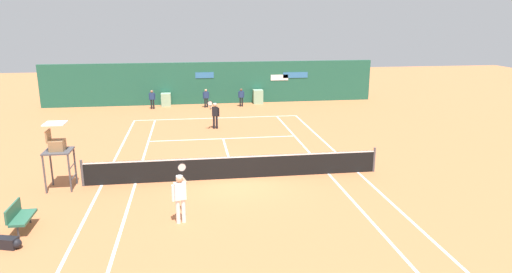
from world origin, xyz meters
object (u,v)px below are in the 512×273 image
Objects in this scene: player_bench at (19,215)px; player_on_baseline at (215,113)px; tennis_ball_by_sideline at (273,160)px; player_near_side at (180,194)px; ball_kid_centre_post at (152,98)px; ball_kid_right_post at (206,97)px; ball_kid_left_post at (241,96)px; equipment_bag at (6,243)px; tennis_ball_mid_court at (323,159)px; umpire_chair at (57,147)px.

player_bench is 0.69× the size of player_on_baseline.
player_on_baseline is at bearing 109.04° from tennis_ball_by_sideline.
player_near_side is 19.47m from ball_kid_centre_post.
ball_kid_right_post is 2.59m from ball_kid_left_post.
player_on_baseline reaches higher than equipment_bag.
tennis_ball_by_sideline is at bearing 94.93° from ball_kid_right_post.
ball_kid_right_post is at bearing 109.89° from tennis_ball_mid_court.
tennis_ball_mid_court is (4.90, -13.54, -0.75)m from ball_kid_right_post.
umpire_chair is 1.42× the size of player_near_side.
ball_kid_centre_post is (2.67, 19.19, 0.28)m from player_bench.
player_on_baseline is 7.87m from ball_kid_centre_post.
ball_kid_right_post reaches higher than tennis_ball_by_sideline.
ball_kid_right_post is (3.86, 0.00, -0.00)m from ball_kid_centre_post.
equipment_bag is 22.29m from ball_kid_left_post.
tennis_ball_mid_court is (11.42, 5.66, -0.47)m from player_bench.
equipment_bag is (-0.33, -4.71, -1.51)m from umpire_chair.
ball_kid_right_post is at bearing 100.87° from tennis_ball_by_sideline.
ball_kid_centre_post is at bearing 82.46° from equipment_bag.
equipment_bag is 14.54× the size of tennis_ball_by_sideline.
umpire_chair reaches higher than tennis_ball_mid_court.
ball_kid_centre_post is at bearing 172.09° from player_bench.
tennis_ball_by_sideline is at bearing 92.29° from ball_kid_left_post.
equipment_bag is 11.47m from tennis_ball_by_sideline.
player_bench is at bearing -153.65° from tennis_ball_mid_court.
tennis_ball_by_sideline is (-2.33, 0.18, 0.00)m from tennis_ball_mid_court.
ball_kid_left_post is at bearing -178.35° from ball_kid_centre_post.
player_near_side is at bearing 51.19° from umpire_chair.
umpire_chair is 3.78m from player_bench.
player_on_baseline is 1.30× the size of ball_kid_right_post.
tennis_ball_by_sideline is (9.11, 6.97, -0.13)m from equipment_bag.
player_bench is (-0.31, -3.58, -1.16)m from umpire_chair.
tennis_ball_by_sideline is (2.30, -6.65, -0.90)m from player_on_baseline.
player_bench is 0.90× the size of ball_kid_centre_post.
ball_kid_left_post is 19.76× the size of tennis_ball_by_sideline.
ball_kid_right_post is 20.09× the size of tennis_ball_by_sideline.
ball_kid_left_post is (9.14, 20.32, 0.61)m from equipment_bag.
ball_kid_left_post is at bearing 154.59° from player_bench.
umpire_chair is 4.95m from equipment_bag.
ball_kid_centre_post reaches higher than tennis_ball_mid_court.
ball_kid_right_post is at bearing 72.14° from equipment_bag.
player_near_side is at bearing -138.18° from tennis_ball_mid_court.
umpire_chair is at bearing 64.27° from player_on_baseline.
equipment_bag is at bearing -1.20° from player_bench.
player_on_baseline is (6.79, 12.50, 0.42)m from player_bench.
ball_kid_centre_post reaches higher than ball_kid_right_post.
ball_kid_left_post is at bearing -98.88° from player_on_baseline.
player_on_baseline is 7.10m from tennis_ball_by_sideline.
ball_kid_right_post is (6.21, 15.61, -0.88)m from umpire_chair.
equipment_bag is 15.25m from player_on_baseline.
player_on_baseline is 12.77m from player_near_side.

